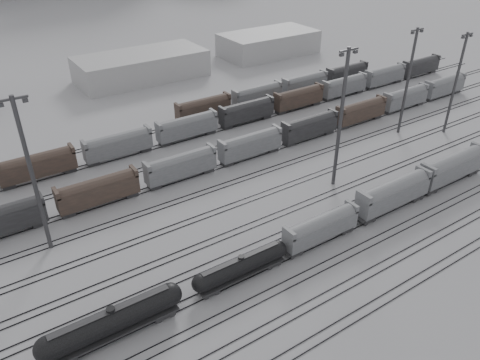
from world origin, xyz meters
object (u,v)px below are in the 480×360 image
hopper_car_b (393,192)px  light_mast_c (341,116)px  tank_car_b (241,266)px  hopper_car_a (321,227)px  hopper_car_c (452,166)px  tank_car_a (113,321)px

hopper_car_b → light_mast_c: (-2.45, 12.51, 10.87)m
tank_car_b → hopper_car_a: 15.69m
hopper_car_b → light_mast_c: light_mast_c is taller
tank_car_b → hopper_car_a: (15.67, 0.00, 0.79)m
hopper_car_b → hopper_car_c: hopper_car_c is taller
hopper_car_b → hopper_car_c: 17.30m
tank_car_b → hopper_car_c: (50.37, 0.00, 1.38)m
hopper_car_a → hopper_car_b: hopper_car_b is taller
hopper_car_a → light_mast_c: bearing=39.9°
tank_car_a → tank_car_b: (19.68, 0.00, -0.45)m
hopper_car_a → light_mast_c: size_ratio=0.52×
hopper_car_a → hopper_car_c: 34.70m
hopper_car_a → hopper_car_b: 17.40m
tank_car_a → hopper_car_b: (52.76, -0.00, 0.86)m
tank_car_b → hopper_car_b: 33.10m
hopper_car_b → hopper_car_a: bearing=180.0°
hopper_car_a → hopper_car_c: size_ratio=0.84×
tank_car_b → light_mast_c: bearing=22.2°
hopper_car_b → light_mast_c: bearing=101.1°
hopper_car_c → hopper_car_a: bearing=180.0°
hopper_car_a → light_mast_c: light_mast_c is taller
hopper_car_a → tank_car_b: bearing=180.0°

